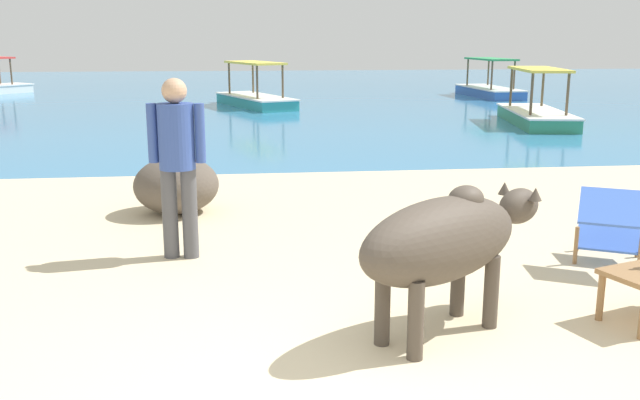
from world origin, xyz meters
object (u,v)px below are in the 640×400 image
boat_green (536,112)px  boat_blue (489,88)px  cow (446,240)px  boat_teal (255,97)px  deck_chair_near (610,223)px  person_standing (177,155)px

boat_green → boat_blue: 7.77m
cow → boat_teal: boat_teal is taller
boat_green → boat_blue: size_ratio=1.03×
deck_chair_near → boat_teal: boat_teal is taller
deck_chair_near → boat_teal: bearing=38.4°
deck_chair_near → person_standing: 3.84m
boat_green → person_standing: bearing=-28.2°
deck_chair_near → person_standing: person_standing is taller
deck_chair_near → person_standing: size_ratio=0.57×
boat_green → boat_blue: (1.60, 7.60, 0.00)m
cow → boat_blue: boat_blue is taller
boat_blue → cow: bearing=-23.3°
deck_chair_near → boat_teal: size_ratio=0.24×
cow → boat_green: size_ratio=0.44×
deck_chair_near → boat_blue: boat_blue is taller
boat_blue → deck_chair_near: bearing=-19.3°
cow → person_standing: bearing=100.4°
person_standing → boat_blue: (9.06, 17.11, -0.70)m
boat_teal → boat_green: same height
deck_chair_near → boat_teal: (-2.68, 15.17, -0.13)m
boat_green → boat_blue: same height
cow → boat_blue: size_ratio=0.45×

